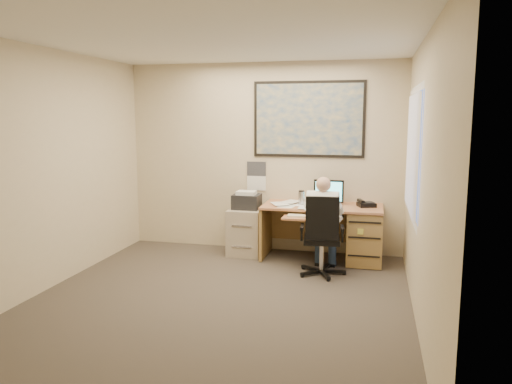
% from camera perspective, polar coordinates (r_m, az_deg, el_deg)
% --- Properties ---
extents(room_shell, '(4.00, 4.50, 2.70)m').
position_cam_1_polar(room_shell, '(5.06, -4.69, 1.87)').
color(room_shell, '#3E372F').
rests_on(room_shell, ground).
extents(desk, '(1.60, 0.97, 1.07)m').
position_cam_1_polar(desk, '(6.85, 10.34, -4.17)').
color(desk, '#BD7B51').
rests_on(desk, ground).
extents(world_map, '(1.56, 0.03, 1.06)m').
position_cam_1_polar(world_map, '(7.07, 6.02, 8.26)').
color(world_map, '#1E4C93').
rests_on(world_map, room_shell).
extents(wall_calendar, '(0.28, 0.01, 0.42)m').
position_cam_1_polar(wall_calendar, '(7.26, 0.05, 1.84)').
color(wall_calendar, white).
rests_on(wall_calendar, room_shell).
extents(window_blinds, '(0.06, 1.40, 1.30)m').
position_cam_1_polar(window_blinds, '(5.61, 17.57, 4.21)').
color(window_blinds, silver).
rests_on(window_blinds, room_shell).
extents(filing_cabinet, '(0.47, 0.56, 0.91)m').
position_cam_1_polar(filing_cabinet, '(7.10, -1.05, -4.01)').
color(filing_cabinet, '#AFA18D').
rests_on(filing_cabinet, ground).
extents(office_chair, '(0.66, 0.66, 1.01)m').
position_cam_1_polar(office_chair, '(6.22, 7.42, -6.80)').
color(office_chair, black).
rests_on(office_chair, ground).
extents(person, '(0.52, 0.72, 1.21)m').
position_cam_1_polar(person, '(6.22, 7.60, -3.85)').
color(person, white).
rests_on(person, office_chair).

